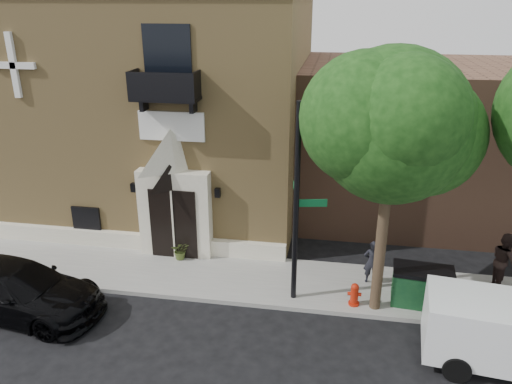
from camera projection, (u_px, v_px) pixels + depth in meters
ground at (182, 301)px, 15.82m from camera, size 120.00×120.00×0.00m
sidewalk at (223, 277)px, 17.01m from camera, size 42.00×3.00×0.15m
church at (165, 103)px, 21.88m from camera, size 12.20×11.01×9.30m
street_tree_left at (395, 125)px, 13.06m from camera, size 4.97×4.38×7.77m
black_sedan at (17, 289)px, 14.99m from camera, size 5.66×2.91×1.57m
street_sign at (297, 205)px, 14.63m from camera, size 1.08×0.98×6.22m
fire_hydrant at (354, 294)px, 15.24m from camera, size 0.42×0.34×0.74m
dumpster at (422, 286)px, 15.24m from camera, size 1.88×1.19×1.17m
planter at (181, 250)px, 17.92m from camera, size 0.75×0.70×0.70m
pedestrian_near at (372, 262)px, 16.30m from camera, size 0.55×0.37×1.51m
pedestrian_far at (504, 261)px, 16.00m from camera, size 0.82×1.00×1.89m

